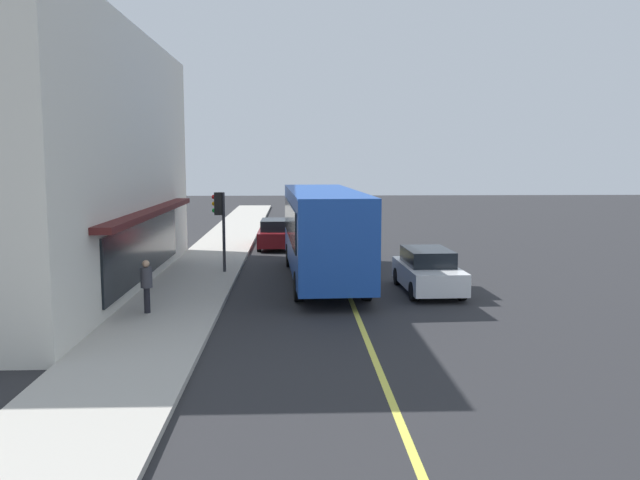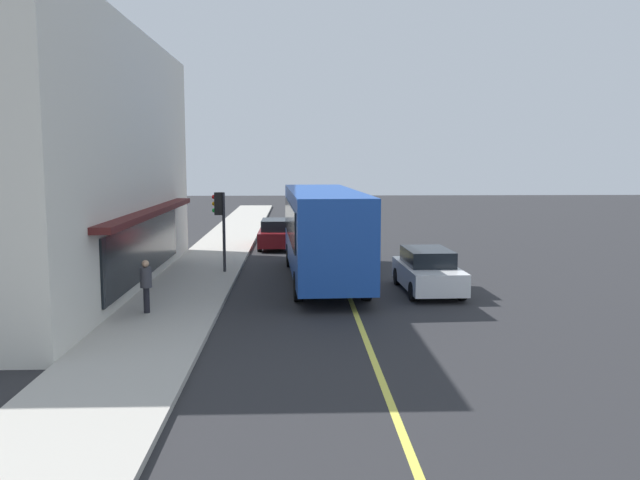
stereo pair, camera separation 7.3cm
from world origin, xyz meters
The scene contains 8 objects.
ground centered at (0.00, 0.00, 0.00)m, with size 120.00×120.00×0.00m, color #28282B.
sidewalk centered at (0.00, 5.68, 0.07)m, with size 80.00×3.10×0.15m, color #B2ADA3.
lane_centre_stripe centered at (0.00, 0.00, 0.00)m, with size 36.00×0.16×0.01m, color #D8D14C.
bus centered at (0.25, 0.78, 1.99)m, with size 11.23×3.04×3.50m.
traffic_light centered at (1.71, 4.86, 2.53)m, with size 0.30×0.52×3.20m.
car_maroon centered at (9.88, 2.84, 0.74)m, with size 4.31×1.87×1.52m.
car_white centered at (-1.94, -2.84, 0.74)m, with size 4.35×1.97×1.52m.
pedestrian_by_curb centered at (-5.47, 6.23, 1.09)m, with size 0.34×0.34×1.58m.
Camera 1 is at (-24.80, 1.88, 4.68)m, focal length 37.12 mm.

